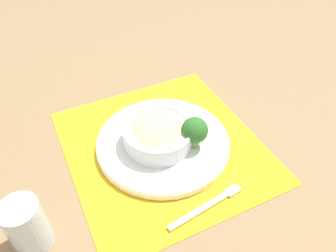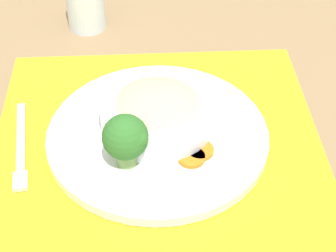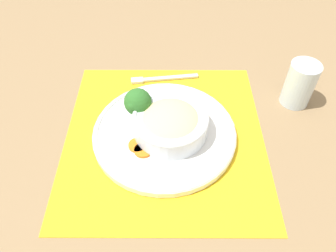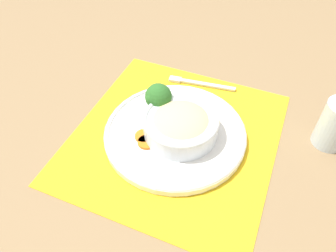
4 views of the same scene
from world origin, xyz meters
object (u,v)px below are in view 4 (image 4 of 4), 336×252
at_px(broccoli_floret, 158,97).
at_px(water_glass, 334,127).
at_px(bowl, 181,123).
at_px(fork, 195,83).

xyz_separation_m(broccoli_floret, water_glass, (0.10, -0.38, -0.02)).
relative_size(bowl, broccoli_floret, 2.12).
height_order(broccoli_floret, water_glass, water_glass).
xyz_separation_m(bowl, water_glass, (0.14, -0.31, 0.00)).
height_order(broccoli_floret, fork, broccoli_floret).
distance_m(water_glass, fork, 0.36).
bearing_deg(broccoli_floret, water_glass, -75.05).
relative_size(broccoli_floret, water_glass, 0.70).
distance_m(bowl, broccoli_floret, 0.09).
bearing_deg(water_glass, bowl, 114.50).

